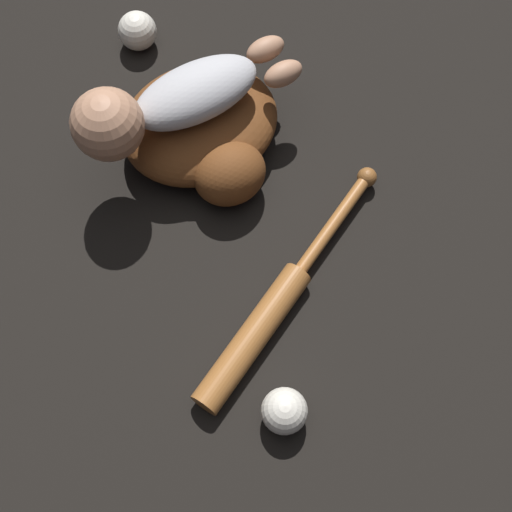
{
  "coord_description": "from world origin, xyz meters",
  "views": [
    {
      "loc": [
        -0.02,
        0.7,
        1.12
      ],
      "look_at": [
        -0.06,
        0.25,
        0.08
      ],
      "focal_mm": 50.0,
      "sensor_mm": 36.0,
      "label": 1
    }
  ],
  "objects_px": {
    "baby_figure": "(163,104)",
    "baseball": "(284,411)",
    "baseball_glove": "(205,132)",
    "baseball_bat": "(271,311)",
    "baseball_spare": "(137,31)"
  },
  "relations": [
    {
      "from": "baby_figure",
      "to": "baseball",
      "type": "bearing_deg",
      "value": 106.23
    },
    {
      "from": "baseball_glove",
      "to": "baseball",
      "type": "xyz_separation_m",
      "value": [
        -0.08,
        0.5,
        -0.02
      ]
    },
    {
      "from": "baby_figure",
      "to": "baseball",
      "type": "relative_size",
      "value": 5.48
    },
    {
      "from": "baseball_bat",
      "to": "baseball_spare",
      "type": "height_order",
      "value": "baseball_spare"
    },
    {
      "from": "baby_figure",
      "to": "baseball_spare",
      "type": "xyz_separation_m",
      "value": [
        0.05,
        -0.26,
        -0.12
      ]
    },
    {
      "from": "baseball_glove",
      "to": "baseball_spare",
      "type": "bearing_deg",
      "value": -66.29
    },
    {
      "from": "baby_figure",
      "to": "baseball",
      "type": "distance_m",
      "value": 0.53
    },
    {
      "from": "baseball_bat",
      "to": "baseball_glove",
      "type": "bearing_deg",
      "value": -76.58
    },
    {
      "from": "baseball_glove",
      "to": "baseball",
      "type": "height_order",
      "value": "baseball_glove"
    },
    {
      "from": "baseball_glove",
      "to": "baseball_bat",
      "type": "bearing_deg",
      "value": 103.42
    },
    {
      "from": "baseball_glove",
      "to": "baseball_spare",
      "type": "xyz_separation_m",
      "value": [
        0.11,
        -0.25,
        -0.02
      ]
    },
    {
      "from": "baseball_bat",
      "to": "baby_figure",
      "type": "bearing_deg",
      "value": -66.55
    },
    {
      "from": "baseball_spare",
      "to": "baseball_glove",
      "type": "bearing_deg",
      "value": 113.71
    },
    {
      "from": "baby_figure",
      "to": "baseball_spare",
      "type": "distance_m",
      "value": 0.29
    },
    {
      "from": "baseball",
      "to": "baseball_glove",
      "type": "bearing_deg",
      "value": -80.8
    }
  ]
}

